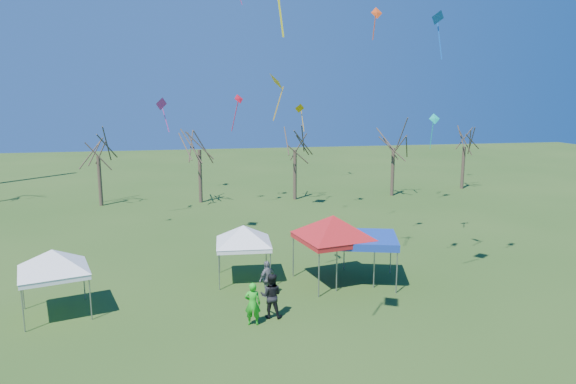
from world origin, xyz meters
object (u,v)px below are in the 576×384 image
tree_2 (199,131)px  tent_white_west (52,254)px  tree_4 (394,131)px  tent_blue (366,240)px  person_grey (267,279)px  person_dark (271,296)px  person_green (253,304)px  tent_white_mid (243,229)px  tent_red (333,220)px  tree_5 (465,132)px  tree_1 (97,138)px  tree_3 (295,132)px

tree_2 → tent_white_west: 23.90m
tree_2 → tree_4: tree_2 is taller
tent_blue → person_grey: tent_blue is taller
person_dark → person_green: bearing=49.7°
tent_white_mid → tent_red: tent_red is taller
tree_5 → tent_red: 30.61m
tent_white_west → tent_blue: (14.34, 1.18, -0.51)m
tree_5 → person_green: (-24.76, -26.94, -4.83)m
tent_white_mid → tent_white_west: bearing=-162.6°
tent_white_mid → tent_blue: bearing=-13.6°
tent_red → tree_2: bearing=105.6°
tent_blue → person_grey: bearing=-169.8°
tree_2 → person_dark: (2.19, -24.70, -5.32)m
tree_1 → tent_blue: (15.92, -21.71, -3.59)m
tree_2 → person_dark: size_ratio=4.23×
tree_1 → person_dark: 27.55m
tree_1 → tent_white_mid: tree_1 is taller
tree_3 → person_dark: (-6.21, -24.36, -5.11)m
tree_3 → person_green: tree_3 is taller
tree_2 → tent_blue: (7.52, -21.44, -4.09)m
tree_2 → tent_red: (5.89, -21.18, -3.06)m
tree_5 → tent_white_mid: bearing=-138.5°
person_green → tent_white_mid: bearing=-81.8°
person_grey → tree_1: bearing=-101.0°
tree_3 → tent_blue: bearing=-92.4°
tree_5 → tent_red: (-20.19, -22.87, -2.50)m
person_dark → person_green: (-0.86, -0.56, -0.06)m
tree_1 → tent_white_west: (1.58, -22.89, -3.08)m
tree_4 → tent_white_mid: 25.64m
tree_3 → person_grey: (-6.01, -22.03, -5.22)m
tent_white_mid → tree_3: bearing=70.8°
tree_5 → tent_blue: (-18.57, -23.13, -3.53)m
tree_4 → tree_5: bearing=13.9°
tent_red → tent_blue: (1.63, -0.26, -1.03)m
tent_red → person_green: (-4.57, -4.08, -2.32)m
tree_1 → person_grey: size_ratio=4.37×
tree_1 → person_grey: tree_1 is taller
tree_2 → tent_white_west: (-6.82, -22.62, -3.58)m
tree_4 → person_green: size_ratio=4.36×
tree_5 → person_grey: tree_5 is taller
tree_3 → tent_red: tree_3 is taller
tent_white_mid → tent_blue: 6.15m
tree_4 → person_dark: 29.30m
tree_1 → tree_4: bearing=-1.4°
tent_white_west → tent_red: tent_red is taller
tree_4 → tent_blue: tree_4 is taller
tent_red → person_green: size_ratio=2.46×
tent_blue → tree_3: bearing=87.6°
tent_red → tree_3: bearing=83.1°
tree_3 → tree_5: bearing=6.5°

